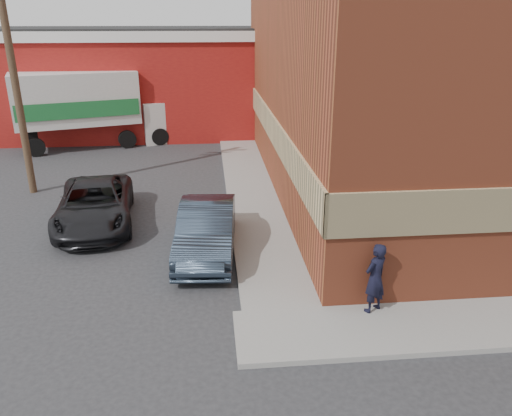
{
  "coord_description": "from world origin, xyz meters",
  "views": [
    {
      "loc": [
        -0.9,
        -9.39,
        6.16
      ],
      "look_at": [
        0.26,
        2.58,
        1.53
      ],
      "focal_mm": 35.0,
      "sensor_mm": 36.0,
      "label": 1
    }
  ],
  "objects_px": {
    "brick_building": "(460,59)",
    "warehouse": "(115,80)",
    "suv_a": "(95,204)",
    "utility_pole": "(11,61)",
    "man": "(375,278)",
    "box_truck": "(92,104)",
    "sedan": "(207,230)"
  },
  "relations": [
    {
      "from": "brick_building",
      "to": "utility_pole",
      "type": "bearing_deg",
      "value": 179.98
    },
    {
      "from": "warehouse",
      "to": "utility_pole",
      "type": "xyz_separation_m",
      "value": [
        -1.5,
        -11.0,
        1.93
      ]
    },
    {
      "from": "box_truck",
      "to": "brick_building",
      "type": "bearing_deg",
      "value": -42.2
    },
    {
      "from": "warehouse",
      "to": "suv_a",
      "type": "xyz_separation_m",
      "value": [
        1.49,
        -14.4,
        -2.14
      ]
    },
    {
      "from": "sedan",
      "to": "man",
      "type": "bearing_deg",
      "value": -39.54
    },
    {
      "from": "brick_building",
      "to": "warehouse",
      "type": "bearing_deg",
      "value": 142.8
    },
    {
      "from": "warehouse",
      "to": "box_truck",
      "type": "relative_size",
      "value": 2.09
    },
    {
      "from": "man",
      "to": "suv_a",
      "type": "xyz_separation_m",
      "value": [
        -7.07,
        5.85,
        -0.25
      ]
    },
    {
      "from": "warehouse",
      "to": "box_truck",
      "type": "bearing_deg",
      "value": -97.66
    },
    {
      "from": "brick_building",
      "to": "warehouse",
      "type": "xyz_separation_m",
      "value": [
        -14.5,
        11.0,
        -1.87
      ]
    },
    {
      "from": "box_truck",
      "to": "man",
      "type": "bearing_deg",
      "value": -77.96
    },
    {
      "from": "man",
      "to": "box_truck",
      "type": "distance_m",
      "value": 18.67
    },
    {
      "from": "brick_building",
      "to": "man",
      "type": "xyz_separation_m",
      "value": [
        -5.94,
        -9.25,
        -3.76
      ]
    },
    {
      "from": "warehouse",
      "to": "man",
      "type": "bearing_deg",
      "value": -67.09
    },
    {
      "from": "warehouse",
      "to": "utility_pole",
      "type": "relative_size",
      "value": 1.81
    },
    {
      "from": "box_truck",
      "to": "sedan",
      "type": "bearing_deg",
      "value": -83.94
    },
    {
      "from": "brick_building",
      "to": "utility_pole",
      "type": "xyz_separation_m",
      "value": [
        -16.0,
        0.0,
        0.06
      ]
    },
    {
      "from": "man",
      "to": "warehouse",
      "type": "bearing_deg",
      "value": -98.78
    },
    {
      "from": "utility_pole",
      "to": "box_truck",
      "type": "bearing_deg",
      "value": 82.17
    },
    {
      "from": "warehouse",
      "to": "man",
      "type": "xyz_separation_m",
      "value": [
        8.56,
        -20.25,
        -1.89
      ]
    },
    {
      "from": "warehouse",
      "to": "sedan",
      "type": "bearing_deg",
      "value": -73.54
    },
    {
      "from": "warehouse",
      "to": "utility_pole",
      "type": "distance_m",
      "value": 11.27
    },
    {
      "from": "utility_pole",
      "to": "suv_a",
      "type": "height_order",
      "value": "utility_pole"
    },
    {
      "from": "brick_building",
      "to": "man",
      "type": "height_order",
      "value": "brick_building"
    },
    {
      "from": "brick_building",
      "to": "sedan",
      "type": "distance_m",
      "value": 11.84
    },
    {
      "from": "man",
      "to": "utility_pole",
      "type": "bearing_deg",
      "value": -74.29
    },
    {
      "from": "man",
      "to": "suv_a",
      "type": "relative_size",
      "value": 0.33
    },
    {
      "from": "brick_building",
      "to": "utility_pole",
      "type": "distance_m",
      "value": 16.0
    },
    {
      "from": "box_truck",
      "to": "warehouse",
      "type": "bearing_deg",
      "value": 65.18
    },
    {
      "from": "man",
      "to": "suv_a",
      "type": "height_order",
      "value": "man"
    },
    {
      "from": "brick_building",
      "to": "suv_a",
      "type": "xyz_separation_m",
      "value": [
        -13.0,
        -3.39,
        -4.01
      ]
    },
    {
      "from": "sedan",
      "to": "box_truck",
      "type": "xyz_separation_m",
      "value": [
        -5.5,
        12.81,
        1.43
      ]
    }
  ]
}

